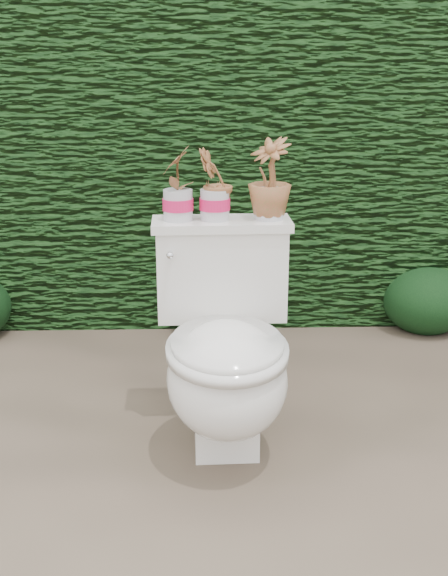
{
  "coord_description": "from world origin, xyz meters",
  "views": [
    {
      "loc": [
        0.06,
        -2.33,
        1.36
      ],
      "look_at": [
        0.14,
        0.1,
        0.55
      ],
      "focal_mm": 45.0,
      "sensor_mm": 36.0,
      "label": 1
    }
  ],
  "objects_px": {
    "potted_plant_center": "(215,186)",
    "potted_plant_right": "(270,181)",
    "toilet": "(226,354)",
    "potted_plant_left": "(178,185)"
  },
  "relations": [
    {
      "from": "potted_plant_center",
      "to": "potted_plant_right",
      "type": "height_order",
      "value": "potted_plant_right"
    },
    {
      "from": "toilet",
      "to": "potted_plant_center",
      "type": "xyz_separation_m",
      "value": [
        -0.03,
        0.24,
        0.54
      ]
    },
    {
      "from": "potted_plant_right",
      "to": "potted_plant_left",
      "type": "bearing_deg",
      "value": -131.49
    },
    {
      "from": "potted_plant_left",
      "to": "potted_plant_right",
      "type": "distance_m",
      "value": 0.33
    },
    {
      "from": "potted_plant_right",
      "to": "potted_plant_center",
      "type": "bearing_deg",
      "value": -131.49
    },
    {
      "from": "potted_plant_left",
      "to": "potted_plant_center",
      "type": "distance_m",
      "value": 0.13
    },
    {
      "from": "potted_plant_left",
      "to": "potted_plant_center",
      "type": "bearing_deg",
      "value": 105.92
    },
    {
      "from": "potted_plant_left",
      "to": "potted_plant_center",
      "type": "height_order",
      "value": "potted_plant_left"
    },
    {
      "from": "toilet",
      "to": "potted_plant_center",
      "type": "distance_m",
      "value": 0.59
    },
    {
      "from": "potted_plant_left",
      "to": "potted_plant_right",
      "type": "bearing_deg",
      "value": 105.92
    }
  ]
}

